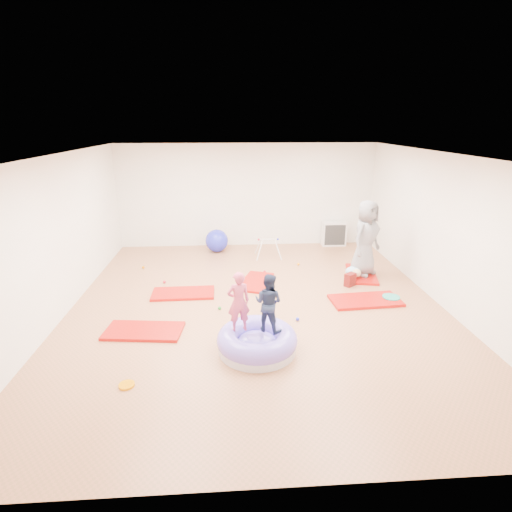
{
  "coord_description": "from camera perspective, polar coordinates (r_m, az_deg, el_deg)",
  "views": [
    {
      "loc": [
        -0.48,
        -6.89,
        3.33
      ],
      "look_at": [
        0.0,
        0.3,
        0.9
      ],
      "focal_mm": 28.0,
      "sensor_mm": 36.0,
      "label": 1
    }
  ],
  "objects": [
    {
      "name": "room",
      "position": [
        7.17,
        0.16,
        3.02
      ],
      "size": [
        7.01,
        8.01,
        2.81
      ],
      "color": "#A96A48",
      "rests_on": "ground"
    },
    {
      "name": "gym_mat_front_left",
      "position": [
        7.01,
        -15.74,
        -10.27
      ],
      "size": [
        1.33,
        0.77,
        0.05
      ],
      "primitive_type": "cube",
      "rotation": [
        0.0,
        0.0,
        -0.11
      ],
      "color": "#C5050A",
      "rests_on": "ground"
    },
    {
      "name": "gym_mat_mid_left",
      "position": [
        8.26,
        -10.36,
        -5.26
      ],
      "size": [
        1.25,
        0.65,
        0.05
      ],
      "primitive_type": "cube",
      "rotation": [
        0.0,
        0.0,
        0.02
      ],
      "color": "#C5050A",
      "rests_on": "ground"
    },
    {
      "name": "gym_mat_center_back",
      "position": [
        8.7,
        -0.08,
        -3.69
      ],
      "size": [
        0.91,
        1.25,
        0.05
      ],
      "primitive_type": "cube",
      "rotation": [
        0.0,
        0.0,
        1.23
      ],
      "color": "#C5050A",
      "rests_on": "ground"
    },
    {
      "name": "gym_mat_right",
      "position": [
        8.1,
        15.35,
        -6.14
      ],
      "size": [
        1.39,
        0.77,
        0.06
      ],
      "primitive_type": "cube",
      "rotation": [
        0.0,
        0.0,
        0.07
      ],
      "color": "#C5050A",
      "rests_on": "ground"
    },
    {
      "name": "gym_mat_rear_right",
      "position": [
        9.44,
        14.82,
        -2.5
      ],
      "size": [
        0.85,
        1.34,
        0.05
      ],
      "primitive_type": "cube",
      "rotation": [
        0.0,
        0.0,
        1.37
      ],
      "color": "#C5050A",
      "rests_on": "ground"
    },
    {
      "name": "inflatable_cushion",
      "position": [
        6.22,
        0.15,
        -12.12
      ],
      "size": [
        1.23,
        1.23,
        0.39
      ],
      "rotation": [
        0.0,
        0.0,
        -0.21
      ],
      "color": "silver",
      "rests_on": "ground"
    },
    {
      "name": "child_pink",
      "position": [
        5.97,
        -2.52,
        -6.11
      ],
      "size": [
        0.39,
        0.29,
        0.95
      ],
      "primitive_type": "imported",
      "rotation": [
        0.0,
        0.0,
        3.35
      ],
      "color": "#D1476A",
      "rests_on": "inflatable_cushion"
    },
    {
      "name": "child_navy",
      "position": [
        5.98,
        1.78,
        -6.25
      ],
      "size": [
        0.56,
        0.52,
        0.91
      ],
      "primitive_type": "imported",
      "rotation": [
        0.0,
        0.0,
        2.62
      ],
      "color": "#1F2A4A",
      "rests_on": "inflatable_cushion"
    },
    {
      "name": "adult_caregiver",
      "position": [
        9.13,
        15.41,
        2.49
      ],
      "size": [
        0.97,
        0.94,
        1.68
      ],
      "primitive_type": "imported",
      "rotation": [
        0.0,
        0.0,
        0.7
      ],
      "color": "slate",
      "rests_on": "gym_mat_rear_right"
    },
    {
      "name": "infant",
      "position": [
        9.14,
        13.92,
        -2.17
      ],
      "size": [
        0.4,
        0.4,
        0.23
      ],
      "color": "#93C5E8",
      "rests_on": "gym_mat_rear_right"
    },
    {
      "name": "ball_pit_balls",
      "position": [
        8.21,
        -3.29,
        -5.09
      ],
      "size": [
        3.8,
        3.68,
        0.06
      ],
      "color": "red",
      "rests_on": "ground"
    },
    {
      "name": "exercise_ball_blue",
      "position": [
        10.74,
        -5.62,
        2.19
      ],
      "size": [
        0.61,
        0.61,
        0.61
      ],
      "primitive_type": "sphere",
      "color": "#2328CC",
      "rests_on": "ground"
    },
    {
      "name": "exercise_ball_orange",
      "position": [
        10.94,
        -5.27,
        2.03
      ],
      "size": [
        0.43,
        0.43,
        0.43
      ],
      "primitive_type": "sphere",
      "color": "orange",
      "rests_on": "ground"
    },
    {
      "name": "infant_play_gym",
      "position": [
        10.2,
        1.75,
        1.57
      ],
      "size": [
        0.66,
        0.62,
        0.5
      ],
      "rotation": [
        0.0,
        0.0,
        0.16
      ],
      "color": "silver",
      "rests_on": "ground"
    },
    {
      "name": "cube_shelf",
      "position": [
        11.47,
        11.03,
        3.15
      ],
      "size": [
        0.67,
        0.33,
        0.67
      ],
      "color": "silver",
      "rests_on": "ground"
    },
    {
      "name": "balance_disc",
      "position": [
        8.32,
        18.72,
        -5.73
      ],
      "size": [
        0.34,
        0.34,
        0.08
      ],
      "primitive_type": "cylinder",
      "color": "teal",
      "rests_on": "ground"
    },
    {
      "name": "backpack",
      "position": [
        8.74,
        13.29,
        -3.31
      ],
      "size": [
        0.28,
        0.27,
        0.28
      ],
      "primitive_type": "cube",
      "rotation": [
        0.0,
        0.0,
        0.67
      ],
      "color": "#AF1611",
      "rests_on": "ground"
    },
    {
      "name": "yellow_toy",
      "position": [
        5.82,
        -17.99,
        -17.13
      ],
      "size": [
        0.21,
        0.21,
        0.03
      ],
      "primitive_type": "cylinder",
      "color": "orange",
      "rests_on": "ground"
    }
  ]
}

